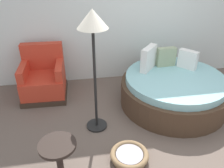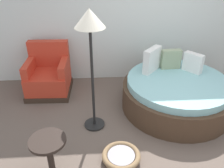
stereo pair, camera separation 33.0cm
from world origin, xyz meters
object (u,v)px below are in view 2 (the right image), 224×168
Objects in this scene: red_armchair at (49,76)px; side_table at (48,146)px; floor_lamp at (90,31)px; round_daybed at (176,93)px; pet_basket at (121,157)px.

red_armchair reaches higher than side_table.
red_armchair is 0.52× the size of floor_lamp.
round_daybed is 3.57× the size of side_table.
floor_lamp reaches higher than side_table.
round_daybed reaches higher than side_table.
side_table is 1.49m from floor_lamp.
round_daybed is 3.64× the size of pet_basket.
floor_lamp is at bearing 114.87° from pet_basket.
pet_basket is 0.96m from side_table.
round_daybed is 1.02× the size of floor_lamp.
side_table reaches higher than pet_basket.
pet_basket is at bearing -132.10° from round_daybed.
red_armchair is at bearing 163.27° from round_daybed.
round_daybed is 1.60m from pet_basket.
red_armchair is at bearing 123.06° from pet_basket.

